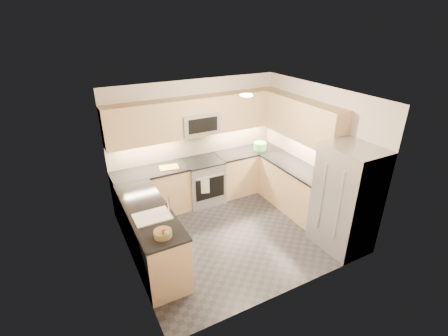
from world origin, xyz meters
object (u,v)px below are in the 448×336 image
microwave (199,122)px  refrigerator (346,199)px  utensil_bowl (260,146)px  gas_range (203,181)px  fruit_basket (163,234)px  cutting_board (169,167)px

microwave → refrigerator: (1.45, -2.55, -0.80)m
utensil_bowl → refrigerator: bearing=-87.7°
gas_range → utensil_bowl: bearing=-2.2°
refrigerator → fruit_basket: refrigerator is taller
microwave → refrigerator: size_ratio=0.42×
utensil_bowl → cutting_board: utensil_bowl is taller
utensil_bowl → cutting_board: size_ratio=0.78×
refrigerator → fruit_basket: (-2.95, 0.39, 0.08)m
microwave → cutting_board: 1.05m
fruit_basket → cutting_board: bearing=68.7°
microwave → refrigerator: 3.04m
fruit_basket → microwave: bearing=55.1°
gas_range → microwave: microwave is taller
refrigerator → cutting_board: bearing=132.0°
cutting_board → microwave: bearing=11.2°
gas_range → cutting_board: size_ratio=2.56×
microwave → fruit_basket: size_ratio=3.15×
refrigerator → utensil_bowl: (-0.09, 2.37, 0.12)m
gas_range → refrigerator: 2.86m
utensil_bowl → fruit_basket: (-2.86, -1.98, -0.04)m
gas_range → fruit_basket: 2.58m
microwave → fruit_basket: bearing=-124.9°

